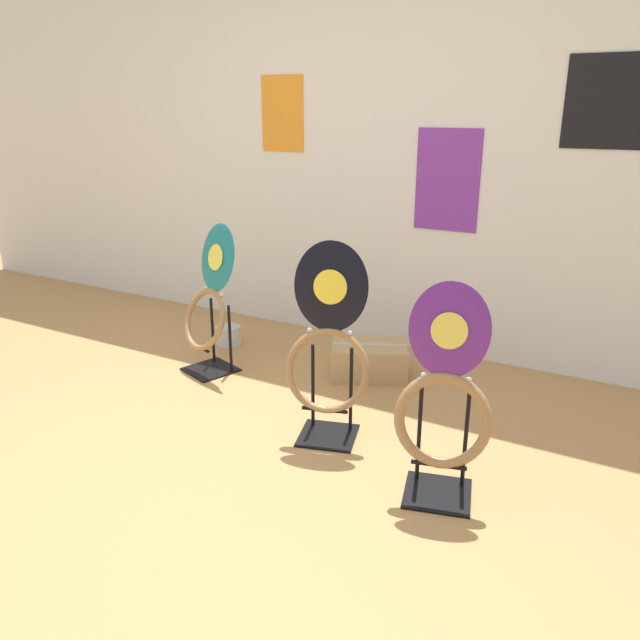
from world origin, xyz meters
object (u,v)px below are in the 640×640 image
at_px(storage_box, 369,360).
at_px(paint_can, 228,334).
at_px(toilet_seat_display_purple_note, 444,402).
at_px(toilet_seat_display_teal_sax, 210,301).
at_px(toilet_seat_display_jazz_black, 329,345).

bearing_deg(storage_box, paint_can, 179.72).
distance_m(toilet_seat_display_purple_note, storage_box, 1.31).
distance_m(toilet_seat_display_teal_sax, paint_can, 0.58).
relative_size(toilet_seat_display_purple_note, storage_box, 1.70).
xyz_separation_m(toilet_seat_display_jazz_black, storage_box, (-0.14, 0.78, -0.39)).
bearing_deg(paint_can, toilet_seat_display_teal_sax, -64.58).
bearing_deg(toilet_seat_display_purple_note, toilet_seat_display_teal_sax, 160.27).
xyz_separation_m(toilet_seat_display_jazz_black, toilet_seat_display_purple_note, (0.65, -0.22, -0.05)).
xyz_separation_m(toilet_seat_display_purple_note, storage_box, (-0.78, 1.00, -0.33)).
distance_m(toilet_seat_display_jazz_black, toilet_seat_display_purple_note, 0.68).
relative_size(toilet_seat_display_jazz_black, toilet_seat_display_purple_note, 1.06).
height_order(toilet_seat_display_purple_note, paint_can, toilet_seat_display_purple_note).
bearing_deg(paint_can, storage_box, -0.28).
bearing_deg(toilet_seat_display_teal_sax, paint_can, 115.42).
bearing_deg(paint_can, toilet_seat_display_jazz_black, -32.83).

